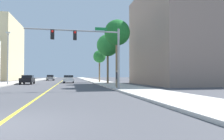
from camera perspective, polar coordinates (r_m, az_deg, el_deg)
name	(u,v)px	position (r m, az deg, el deg)	size (l,w,h in m)	color
ground	(61,81)	(48.08, -14.10, -3.14)	(192.00, 192.00, 0.00)	#47474C
sidewalk_left	(25,81)	(49.06, -23.45, -2.94)	(3.91, 168.00, 0.15)	#B2ADA3
sidewalk_right	(96,81)	(48.41, -4.62, -3.08)	(3.91, 168.00, 0.15)	beige
lane_marking_center	(61,81)	(48.08, -14.10, -3.14)	(0.16, 144.00, 0.01)	yellow
building_right_near	(197,38)	(34.71, 22.83, 8.23)	(17.49, 15.45, 14.41)	gray
traffic_signal_mast	(91,43)	(18.71, -6.05, 7.48)	(8.48, 0.36, 5.68)	gray
street_lamp	(8,55)	(31.54, -27.35, 3.78)	(0.56, 0.28, 7.29)	gray
palm_near	(117,33)	(24.19, 1.48, 10.28)	(3.04, 3.04, 7.82)	brown
palm_mid	(108,46)	(31.82, -1.22, 6.91)	(3.45, 3.45, 7.69)	brown
palm_far	(99,57)	(39.41, -3.56, 3.72)	(2.43, 2.43, 6.14)	brown
car_gray	(51,78)	(57.18, -16.99, -2.08)	(1.92, 4.02, 1.52)	slate
car_black	(28,79)	(34.47, -22.75, -2.48)	(1.87, 4.17, 1.43)	black
car_white	(69,79)	(38.51, -12.13, -2.46)	(2.01, 4.48, 1.43)	white
pedestrian	(118,79)	(20.30, 1.60, -2.52)	(0.38, 0.38, 1.77)	#726651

